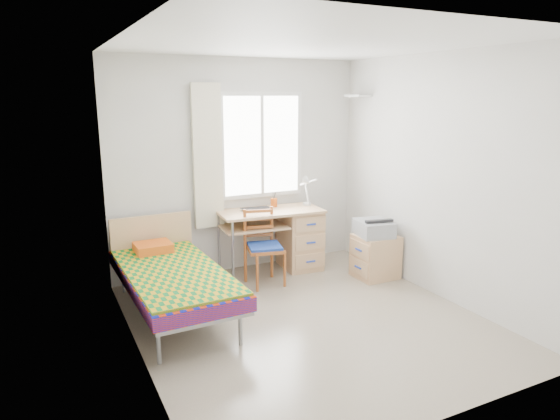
# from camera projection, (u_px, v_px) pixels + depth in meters

# --- Properties ---
(floor) EXTENTS (3.50, 3.50, 0.00)m
(floor) POSITION_uv_depth(u_px,v_px,m) (308.00, 320.00, 4.90)
(floor) COLOR #BCAD93
(floor) RESTS_ON ground
(ceiling) EXTENTS (3.50, 3.50, 0.00)m
(ceiling) POSITION_uv_depth(u_px,v_px,m) (311.00, 43.00, 4.32)
(ceiling) COLOR white
(ceiling) RESTS_ON wall_back
(wall_back) EXTENTS (3.20, 0.00, 3.20)m
(wall_back) POSITION_uv_depth(u_px,v_px,m) (239.00, 167.00, 6.14)
(wall_back) COLOR silver
(wall_back) RESTS_ON ground
(wall_left) EXTENTS (0.00, 3.50, 3.50)m
(wall_left) POSITION_uv_depth(u_px,v_px,m) (132.00, 207.00, 3.91)
(wall_left) COLOR silver
(wall_left) RESTS_ON ground
(wall_right) EXTENTS (0.00, 3.50, 3.50)m
(wall_right) POSITION_uv_depth(u_px,v_px,m) (440.00, 178.00, 5.30)
(wall_right) COLOR silver
(wall_right) RESTS_ON ground
(window) EXTENTS (1.10, 0.04, 1.30)m
(window) POSITION_uv_depth(u_px,v_px,m) (262.00, 145.00, 6.19)
(window) COLOR white
(window) RESTS_ON wall_back
(curtain) EXTENTS (0.35, 0.05, 1.70)m
(curtain) POSITION_uv_depth(u_px,v_px,m) (208.00, 157.00, 5.86)
(curtain) COLOR white
(curtain) RESTS_ON wall_back
(floating_shelf) EXTENTS (0.20, 0.32, 0.03)m
(floating_shelf) POSITION_uv_depth(u_px,v_px,m) (358.00, 96.00, 6.28)
(floating_shelf) COLOR white
(floating_shelf) RESTS_ON wall_right
(bed) EXTENTS (0.96, 1.96, 0.84)m
(bed) POSITION_uv_depth(u_px,v_px,m) (172.00, 275.00, 4.98)
(bed) COLOR gray
(bed) RESTS_ON floor
(desk) EXTENTS (1.30, 0.67, 0.79)m
(desk) POSITION_uv_depth(u_px,v_px,m) (295.00, 235.00, 6.31)
(desk) COLOR tan
(desk) RESTS_ON floor
(chair) EXTENTS (0.46, 0.46, 0.89)m
(chair) POSITION_uv_depth(u_px,v_px,m) (263.00, 242.00, 5.78)
(chair) COLOR #984E1D
(chair) RESTS_ON floor
(cabinet) EXTENTS (0.49, 0.43, 0.52)m
(cabinet) POSITION_uv_depth(u_px,v_px,m) (375.00, 256.00, 6.02)
(cabinet) COLOR tan
(cabinet) RESTS_ON floor
(printer) EXTENTS (0.46, 0.50, 0.19)m
(printer) POSITION_uv_depth(u_px,v_px,m) (374.00, 228.00, 5.94)
(printer) COLOR #A6AAAE
(printer) RESTS_ON cabinet
(laptop) EXTENTS (0.37, 0.25, 0.03)m
(laptop) POSITION_uv_depth(u_px,v_px,m) (257.00, 210.00, 6.05)
(laptop) COLOR black
(laptop) RESTS_ON desk
(pen_cup) EXTENTS (0.08, 0.08, 0.10)m
(pen_cup) POSITION_uv_depth(u_px,v_px,m) (274.00, 202.00, 6.27)
(pen_cup) COLOR orange
(pen_cup) RESTS_ON desk
(task_lamp) EXTENTS (0.23, 0.32, 0.41)m
(task_lamp) POSITION_uv_depth(u_px,v_px,m) (307.00, 187.00, 6.18)
(task_lamp) COLOR white
(task_lamp) RESTS_ON desk
(book) EXTENTS (0.24, 0.28, 0.02)m
(book) POSITION_uv_depth(u_px,v_px,m) (258.00, 227.00, 6.09)
(book) COLOR gray
(book) RESTS_ON desk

